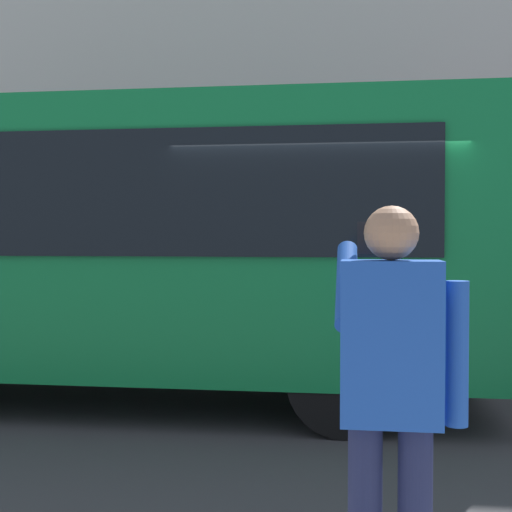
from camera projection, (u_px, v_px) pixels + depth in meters
name	position (u px, v px, depth m)	size (l,w,h in m)	color
ground_plane	(323.00, 408.00, 7.16)	(60.00, 60.00, 0.00)	#38383A
building_facade_far	(341.00, 14.00, 13.71)	(28.00, 1.55, 12.00)	beige
red_bus	(62.00, 240.00, 7.61)	(9.05, 2.54, 3.08)	#0F7238
pedestrian_photographer	(392.00, 381.00, 2.89)	(0.53, 0.52, 1.70)	#1E2347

